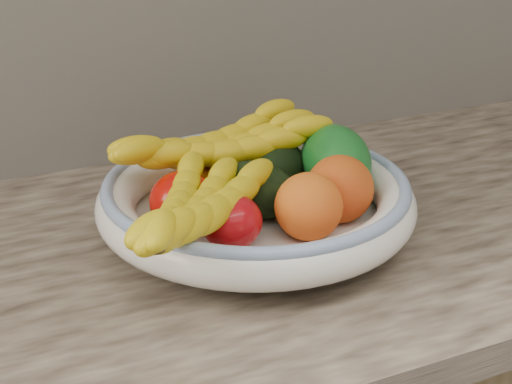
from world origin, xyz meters
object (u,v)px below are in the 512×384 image
at_px(green_mango, 335,161).
at_px(banana_bunch_front, 193,216).
at_px(fruit_bowl, 256,201).
at_px(banana_bunch_back, 219,152).

height_order(green_mango, banana_bunch_front, green_mango).
bearing_deg(green_mango, fruit_bowl, -166.70).
xyz_separation_m(green_mango, banana_bunch_front, (-0.23, -0.09, 0.01)).
distance_m(fruit_bowl, banana_bunch_front, 0.14).
distance_m(fruit_bowl, green_mango, 0.12).
bearing_deg(green_mango, banana_bunch_front, -152.22).
height_order(banana_bunch_back, banana_bunch_front, banana_bunch_back).
bearing_deg(banana_bunch_front, green_mango, -27.64).
bearing_deg(banana_bunch_back, green_mango, -30.82).
bearing_deg(banana_bunch_back, fruit_bowl, -84.20).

